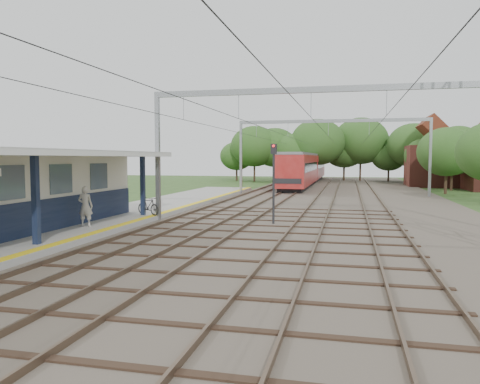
% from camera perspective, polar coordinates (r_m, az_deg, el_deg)
% --- Properties ---
extents(ground, '(160.00, 160.00, 0.00)m').
position_cam_1_polar(ground, '(10.62, -16.95, -15.03)').
color(ground, '#2D4C1E').
rests_on(ground, ground).
extents(ballast_bed, '(18.00, 90.00, 0.10)m').
position_cam_1_polar(ballast_bed, '(38.83, 11.47, -0.98)').
color(ballast_bed, '#473D33').
rests_on(ballast_bed, ground).
extents(platform, '(5.00, 52.00, 0.35)m').
position_cam_1_polar(platform, '(26.13, -15.83, -3.24)').
color(platform, gray).
rests_on(platform, ground).
extents(yellow_stripe, '(0.45, 52.00, 0.01)m').
position_cam_1_polar(yellow_stripe, '(25.10, -11.33, -3.04)').
color(yellow_stripe, yellow).
rests_on(yellow_stripe, platform).
extents(rail_tracks, '(11.80, 88.00, 0.15)m').
position_cam_1_polar(rail_tracks, '(38.97, 7.79, -0.74)').
color(rail_tracks, brown).
rests_on(rail_tracks, ballast_bed).
extents(catenary_system, '(17.22, 88.00, 7.00)m').
position_cam_1_polar(catenary_system, '(34.05, 10.33, 7.53)').
color(catenary_system, gray).
rests_on(catenary_system, ground).
extents(tree_band, '(31.72, 30.88, 8.82)m').
position_cam_1_polar(tree_band, '(65.81, 12.09, 5.32)').
color(tree_band, '#382619').
rests_on(tree_band, ground).
extents(house_far, '(8.00, 6.12, 8.66)m').
position_cam_1_polar(house_far, '(61.63, 23.37, 3.59)').
color(house_far, brown).
rests_on(house_far, ground).
extents(person, '(0.74, 0.54, 1.85)m').
position_cam_1_polar(person, '(22.42, -18.33, -1.66)').
color(person, beige).
rests_on(person, platform).
extents(bicycle, '(1.70, 1.11, 0.99)m').
position_cam_1_polar(bicycle, '(26.09, -11.14, -1.68)').
color(bicycle, black).
rests_on(bicycle, platform).
extents(train, '(3.03, 37.67, 3.97)m').
position_cam_1_polar(train, '(63.10, 8.05, 2.96)').
color(train, black).
rests_on(train, ballast_bed).
extents(signal_post, '(0.31, 0.27, 4.19)m').
position_cam_1_polar(signal_post, '(23.92, 4.12, 2.08)').
color(signal_post, black).
rests_on(signal_post, ground).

